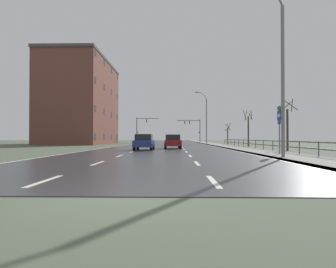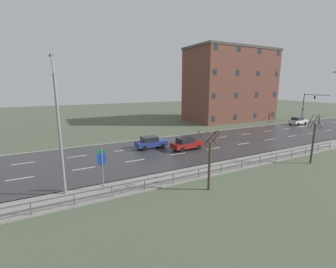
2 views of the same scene
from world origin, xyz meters
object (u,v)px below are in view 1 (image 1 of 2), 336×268
object	(u,v)px
highway_sign	(279,124)
traffic_signal_left	(141,126)
car_near_left	(148,140)
street_lamp_foreground	(280,71)
brick_building	(82,102)
street_lamp_midground	(206,118)
traffic_signal_right	(194,126)
car_far_left	(144,142)
car_near_right	(173,141)

from	to	relation	value
highway_sign	traffic_signal_left	xyz separation A→B (m)	(-15.28, 50.15, 1.98)
traffic_signal_left	car_near_left	world-z (taller)	traffic_signal_left
street_lamp_foreground	brick_building	world-z (taller)	brick_building
traffic_signal_left	brick_building	bearing A→B (deg)	-124.71
brick_building	car_near_left	bearing A→B (deg)	31.70
street_lamp_midground	brick_building	size ratio (longest dim) A/B	0.49
highway_sign	traffic_signal_right	distance (m)	52.11
traffic_signal_left	car_far_left	size ratio (longest dim) A/B	1.52
traffic_signal_right	car_near_left	bearing A→B (deg)	-141.42
street_lamp_midground	highway_sign	distance (m)	35.42
street_lamp_midground	highway_sign	bearing A→B (deg)	-88.49
car_far_left	brick_building	bearing A→B (deg)	119.43
street_lamp_foreground	street_lamp_midground	distance (m)	37.97
traffic_signal_right	car_far_left	bearing A→B (deg)	-100.45
car_near_left	street_lamp_midground	bearing A→B (deg)	-35.06
car_near_left	brick_building	world-z (taller)	brick_building
street_lamp_foreground	car_far_left	xyz separation A→B (m)	(-9.13, 11.17, -4.30)
street_lamp_foreground	street_lamp_midground	size ratio (longest dim) A/B	1.02
highway_sign	traffic_signal_left	distance (m)	52.46
street_lamp_midground	car_far_left	world-z (taller)	street_lamp_midground
traffic_signal_right	street_lamp_foreground	bearing A→B (deg)	-88.85
traffic_signal_left	car_near_right	distance (m)	38.87
street_lamp_midground	brick_building	xyz separation A→B (m)	(-24.32, 0.46, 3.23)
street_lamp_midground	highway_sign	world-z (taller)	street_lamp_midground
car_near_right	highway_sign	bearing A→B (deg)	-62.07
street_lamp_foreground	car_near_right	distance (m)	16.79
highway_sign	car_far_left	bearing A→B (deg)	139.83
traffic_signal_right	car_far_left	xyz separation A→B (m)	(-8.03, -43.55, -3.30)
highway_sign	car_far_left	size ratio (longest dim) A/B	0.82
traffic_signal_left	car_near_right	world-z (taller)	traffic_signal_left
street_lamp_foreground	traffic_signal_right	size ratio (longest dim) A/B	1.73
traffic_signal_left	street_lamp_foreground	bearing A→B (deg)	-74.80
traffic_signal_right	car_near_left	size ratio (longest dim) A/B	1.45
street_lamp_midground	highway_sign	size ratio (longest dim) A/B	3.00
traffic_signal_left	car_near_right	xyz separation A→B (m)	(8.01, -37.89, -3.34)
highway_sign	street_lamp_midground	bearing A→B (deg)	91.51
traffic_signal_right	highway_sign	bearing A→B (deg)	-87.77
car_far_left	car_near_left	distance (m)	35.05
traffic_signal_right	car_near_right	world-z (taller)	traffic_signal_right
traffic_signal_right	car_near_right	size ratio (longest dim) A/B	1.43
traffic_signal_right	car_far_left	size ratio (longest dim) A/B	1.46
car_near_left	car_far_left	bearing A→B (deg)	-86.15
traffic_signal_right	car_far_left	world-z (taller)	traffic_signal_right
street_lamp_midground	car_near_left	distance (m)	15.00
street_lamp_foreground	car_near_right	xyz separation A→B (m)	(-6.34, 14.94, -4.30)
traffic_signal_left	brick_building	distance (m)	17.98
brick_building	highway_sign	bearing A→B (deg)	-54.77
traffic_signal_right	car_near_left	world-z (taller)	traffic_signal_right
street_lamp_midground	brick_building	distance (m)	24.54
car_far_left	car_near_right	size ratio (longest dim) A/B	0.98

